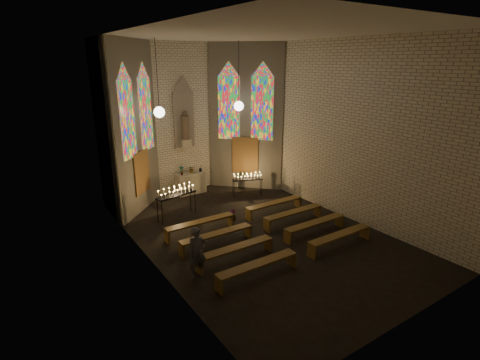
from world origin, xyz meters
name	(u,v)px	position (x,y,z in m)	size (l,w,h in m)	color
floor	(257,234)	(0.00, 0.00, 0.00)	(12.00, 12.00, 0.00)	black
room	(210,123)	(0.00, 3.37, 3.72)	(8.22, 12.43, 7.00)	beige
altar	(191,183)	(0.00, 5.45, 0.50)	(1.40, 0.60, 1.00)	beige
flower_vase_left	(182,171)	(-0.47, 5.41, 1.22)	(0.23, 0.16, 0.44)	#4C723F
flower_vase_center	(192,169)	(0.12, 5.54, 1.18)	(0.32, 0.28, 0.36)	#4C723F
flower_vase_right	(201,168)	(0.55, 5.42, 1.17)	(0.19, 0.15, 0.35)	#4C723F
aisle_flower_pot	(233,215)	(-0.06, 1.56, 0.23)	(0.26, 0.26, 0.46)	#4C723F
votive_stand_left	(176,193)	(-1.82, 3.05, 1.09)	(1.77, 0.71, 1.27)	black
votive_stand_right	(247,178)	(2.06, 3.60, 0.90)	(1.46, 0.84, 1.05)	black
pew_left_0	(200,223)	(-1.75, 1.16, 0.42)	(2.71, 0.39, 0.52)	brown
pew_right_0	(274,204)	(1.75, 1.16, 0.42)	(2.71, 0.39, 0.52)	brown
pew_left_1	(216,235)	(-1.75, -0.04, 0.42)	(2.71, 0.39, 0.52)	brown
pew_right_1	(293,214)	(1.75, -0.04, 0.42)	(2.71, 0.39, 0.52)	brown
pew_left_2	(235,249)	(-1.75, -1.24, 0.42)	(2.71, 0.39, 0.52)	brown
pew_right_2	(315,224)	(1.75, -1.24, 0.42)	(2.71, 0.39, 0.52)	brown
pew_left_3	(258,266)	(-1.75, -2.44, 0.42)	(2.71, 0.39, 0.52)	brown
pew_right_3	(340,236)	(1.75, -2.44, 0.42)	(2.71, 0.39, 0.52)	brown
visitor	(197,253)	(-3.16, -1.36, 0.79)	(0.58, 0.38, 1.58)	#43454C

